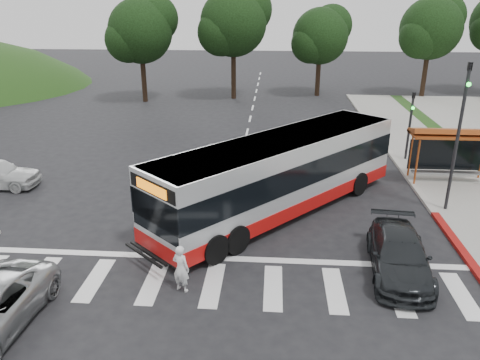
{
  "coord_description": "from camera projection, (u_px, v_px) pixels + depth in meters",
  "views": [
    {
      "loc": [
        1.88,
        -18.06,
        8.84
      ],
      "look_at": [
        0.5,
        0.52,
        1.6
      ],
      "focal_mm": 35.0,
      "sensor_mm": 36.0,
      "label": 1
    }
  ],
  "objects": [
    {
      "name": "sidewalk_east",
      "position": [
        432.0,
        163.0,
        26.77
      ],
      "size": [
        4.0,
        40.0,
        0.12
      ],
      "primitive_type": "cube",
      "color": "gray",
      "rests_on": "ground"
    },
    {
      "name": "crosswalk_ladder",
      "position": [
        213.0,
        285.0,
        15.47
      ],
      "size": [
        18.0,
        2.6,
        0.01
      ],
      "primitive_type": "cube",
      "color": "silver",
      "rests_on": "ground"
    },
    {
      "name": "tree_ne_a",
      "position": [
        432.0,
        27.0,
        42.78
      ],
      "size": [
        6.16,
        5.74,
        9.3
      ],
      "color": "black",
      "rests_on": "parking_lot"
    },
    {
      "name": "traffic_signal_ne_short",
      "position": [
        411.0,
        119.0,
        26.45
      ],
      "size": [
        0.18,
        0.37,
        4.0
      ],
      "color": "black",
      "rests_on": "ground"
    },
    {
      "name": "curb_east",
      "position": [
        397.0,
        162.0,
        26.91
      ],
      "size": [
        0.3,
        40.0,
        0.15
      ],
      "primitive_type": "cube",
      "color": "#9E9991",
      "rests_on": "ground"
    },
    {
      "name": "curb_east_red",
      "position": [
        460.0,
        248.0,
        17.61
      ],
      "size": [
        0.32,
        6.0,
        0.15
      ],
      "primitive_type": "cube",
      "color": "maroon",
      "rests_on": "ground"
    },
    {
      "name": "tree_north_b",
      "position": [
        321.0,
        35.0,
        43.73
      ],
      "size": [
        5.72,
        5.33,
        8.43
      ],
      "color": "black",
      "rests_on": "ground"
    },
    {
      "name": "tree_north_a",
      "position": [
        234.0,
        22.0,
        41.98
      ],
      "size": [
        6.6,
        6.15,
        10.17
      ],
      "color": "black",
      "rests_on": "ground"
    },
    {
      "name": "bus_shelter",
      "position": [
        453.0,
        138.0,
        23.27
      ],
      "size": [
        4.2,
        1.6,
        2.86
      ],
      "color": "#A7491B",
      "rests_on": "sidewalk_east"
    },
    {
      "name": "dark_sedan",
      "position": [
        399.0,
        255.0,
        15.95
      ],
      "size": [
        2.34,
        4.84,
        1.36
      ],
      "primitive_type": "imported",
      "rotation": [
        0.0,
        0.0,
        -0.1
      ],
      "color": "#212426",
      "rests_on": "ground"
    },
    {
      "name": "ground",
      "position": [
        228.0,
        219.0,
        20.12
      ],
      "size": [
        140.0,
        140.0,
        0.0
      ],
      "primitive_type": "plane",
      "color": "black",
      "rests_on": "ground"
    },
    {
      "name": "traffic_signal_ne_tall",
      "position": [
        460.0,
        126.0,
        19.44
      ],
      "size": [
        0.18,
        0.37,
        6.5
      ],
      "color": "black",
      "rests_on": "ground"
    },
    {
      "name": "tree_north_c",
      "position": [
        141.0,
        30.0,
        40.89
      ],
      "size": [
        6.16,
        5.74,
        9.3
      ],
      "color": "black",
      "rests_on": "ground"
    },
    {
      "name": "transit_bus",
      "position": [
        281.0,
        176.0,
        20.23
      ],
      "size": [
        10.79,
        11.53,
        3.36
      ],
      "primitive_type": null,
      "rotation": [
        0.0,
        0.0,
        -0.73
      ],
      "color": "silver",
      "rests_on": "ground"
    },
    {
      "name": "pedestrian",
      "position": [
        181.0,
        268.0,
        14.9
      ],
      "size": [
        0.7,
        0.59,
        1.63
      ],
      "primitive_type": "imported",
      "rotation": [
        0.0,
        0.0,
        2.73
      ],
      "color": "white",
      "rests_on": "ground"
    }
  ]
}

